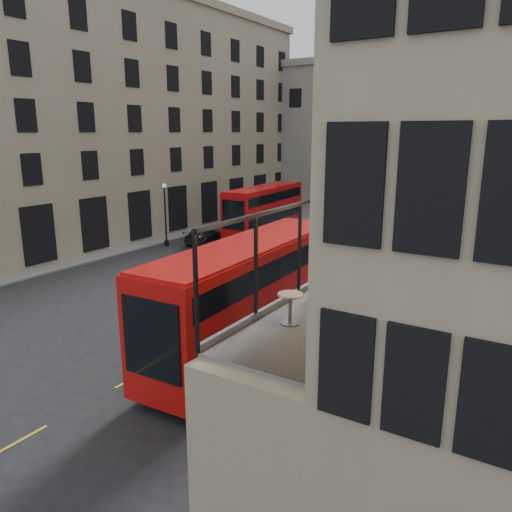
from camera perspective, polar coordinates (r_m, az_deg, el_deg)
The scene contains 31 objects.
ground at distance 20.13m, azimuth -8.56°, elevation -14.44°, with size 140.00×140.00×0.00m, color black.
host_building_main at distance 13.48m, azimuth 24.27°, elevation 5.31°, with size 7.26×11.40×15.10m.
host_frontage at distance 16.01m, azimuth 9.59°, elevation -13.28°, with size 3.00×11.00×4.50m, color tan.
cafe_floor at distance 15.10m, azimuth 9.95°, elevation -5.50°, with size 3.00×10.00×0.10m, color slate.
building_left at distance 51.08m, azimuth -17.79°, elevation 15.46°, with size 14.60×50.60×22.00m.
gateway at distance 63.49m, azimuth 17.39°, elevation 13.28°, with size 35.00×10.60×18.00m.
pavement_far at distance 55.06m, azimuth 12.93°, elevation 3.76°, with size 40.00×12.00×0.12m, color slate.
pavement_left at distance 43.22m, azimuth -20.46°, elevation 0.46°, with size 8.00×48.00×0.12m, color slate.
traffic_light_near at distance 29.17m, azimuth 5.22°, elevation -0.15°, with size 0.16×0.20×3.80m.
traffic_light_far at distance 49.68m, azimuth -0.76°, elevation 5.80°, with size 0.16×0.20×3.80m.
street_lamp_a at distance 43.07m, azimuth -10.30°, elevation 4.26°, with size 0.36×0.36×5.33m.
street_lamp_b at distance 50.98m, azimuth 11.55°, elevation 5.69°, with size 0.36×0.36×5.33m.
bus_near at distance 21.60m, azimuth -0.69°, elevation -4.09°, with size 3.40×12.72×5.03m.
bus_far at distance 47.15m, azimuth 0.96°, elevation 5.53°, with size 3.41×11.62×4.58m.
car_a at distance 41.95m, azimuth 0.86°, elevation 1.78°, with size 1.51×3.75×1.28m, color #A3A6AC.
car_b at distance 42.06m, azimuth 10.58°, elevation 1.72°, with size 1.58×4.53×1.49m, color #920F08.
car_c at distance 44.17m, azimuth -6.02°, elevation 2.39°, with size 1.92×4.73×1.37m, color black.
bicycle at distance 36.30m, azimuth -0.57°, elevation -0.42°, with size 0.64×1.84×0.97m, color gray.
cyclist at distance 38.42m, azimuth 4.59°, elevation 0.85°, with size 0.59×0.39×1.62m, color #D7FF1A.
pedestrian_a at distance 47.06m, azimuth -2.38°, elevation 3.54°, with size 0.95×0.74×1.95m, color gray.
pedestrian_b at distance 49.21m, azimuth 2.77°, elevation 3.83°, with size 1.08×0.62×1.68m, color gray.
pedestrian_c at distance 50.62m, azimuth 13.83°, elevation 3.64°, with size 0.89×0.37×1.52m, color gray.
pedestrian_d at distance 49.78m, azimuth 23.76°, elevation 2.83°, with size 0.87×0.57×1.78m, color gray.
pedestrian_e at distance 49.05m, azimuth -3.60°, elevation 3.95°, with size 0.71×0.47×1.96m, color gray.
cafe_table_near at distance 13.16m, azimuth 3.93°, elevation -5.48°, with size 0.67×0.67×0.84m.
cafe_table_mid at distance 15.60m, azimuth 7.22°, elevation -2.69°, with size 0.59×0.59×0.73m.
cafe_table_far at distance 18.75m, azimuth 11.35°, elevation 0.15°, with size 0.65×0.65×0.81m.
cafe_chair_a at distance 12.49m, azimuth 10.63°, elevation -8.12°, with size 0.55×0.55×0.94m.
cafe_chair_b at distance 14.39m, azimuth 11.74°, elevation -5.28°, with size 0.48×0.48×0.85m.
cafe_chair_c at distance 15.36m, azimuth 13.53°, elevation -4.18°, with size 0.48×0.48×0.82m.
cafe_chair_d at distance 17.58m, azimuth 16.54°, elevation -2.01°, with size 0.52×0.52×0.87m.
Camera 1 is at (11.78, -13.24, 9.55)m, focal length 35.00 mm.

